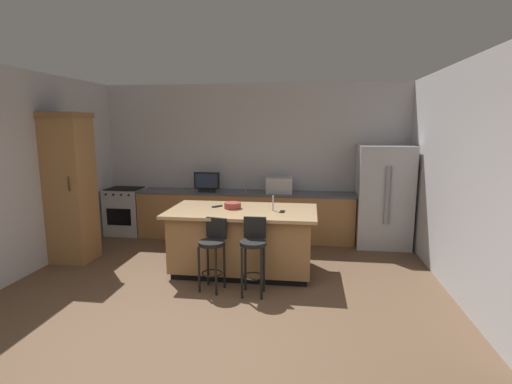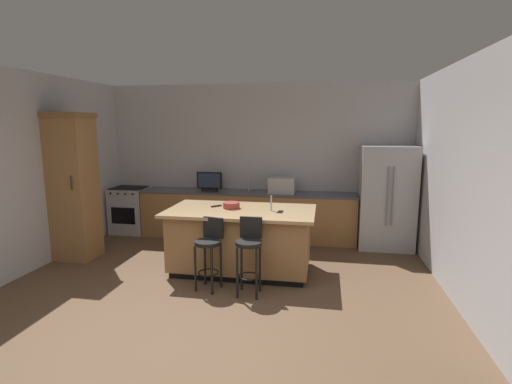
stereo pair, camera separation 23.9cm
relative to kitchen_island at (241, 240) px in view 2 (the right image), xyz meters
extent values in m
plane|color=brown|center=(-0.14, -2.02, -0.48)|extent=(16.38, 16.38, 0.00)
cube|color=#BCBCC1|center=(-0.14, 2.08, 0.99)|extent=(6.37, 0.12, 2.93)
cube|color=#BCBCC1|center=(-3.13, 0.03, 0.99)|extent=(0.12, 4.50, 2.93)
cube|color=#BCBCC1|center=(2.84, 0.03, 0.99)|extent=(0.12, 4.50, 2.93)
cube|color=#9E7042|center=(-0.26, 1.70, -0.04)|extent=(4.08, 0.60, 0.87)
cube|color=#4C4C56|center=(-0.26, 1.70, 0.41)|extent=(4.10, 0.62, 0.04)
cube|color=black|center=(0.00, 0.00, -0.43)|extent=(1.91, 0.93, 0.09)
cube|color=#9E7042|center=(0.00, 0.00, 0.01)|extent=(1.99, 1.01, 0.80)
cube|color=tan|center=(0.00, 0.00, 0.44)|extent=(2.15, 1.17, 0.04)
cube|color=#B7BABF|center=(2.27, 1.61, 0.42)|extent=(0.93, 0.77, 1.80)
cylinder|color=gray|center=(2.23, 1.20, 0.51)|extent=(0.02, 0.02, 0.99)
cylinder|color=gray|center=(2.31, 1.20, 0.51)|extent=(0.02, 0.02, 0.99)
cube|color=#B7BABF|center=(-2.67, 1.70, -0.03)|extent=(0.70, 0.60, 0.90)
cube|color=black|center=(-2.67, 1.40, -0.07)|extent=(0.49, 0.01, 0.33)
cube|color=black|center=(-2.67, 1.70, 0.44)|extent=(0.63, 0.50, 0.02)
cylinder|color=black|center=(-2.90, 1.39, 0.37)|extent=(0.04, 0.03, 0.04)
cylinder|color=black|center=(-2.74, 1.39, 0.37)|extent=(0.04, 0.03, 0.04)
cylinder|color=black|center=(-2.59, 1.39, 0.37)|extent=(0.04, 0.03, 0.04)
cylinder|color=black|center=(-2.43, 1.39, 0.37)|extent=(0.04, 0.03, 0.04)
cube|color=#9E7042|center=(-2.78, 0.12, 0.69)|extent=(0.64, 0.54, 2.34)
cube|color=brown|center=(-2.78, 0.12, 1.82)|extent=(0.68, 0.58, 0.08)
cylinder|color=#332819|center=(-2.59, -0.18, 0.81)|extent=(0.02, 0.02, 0.22)
cube|color=#B7BABF|center=(0.41, 1.70, 0.57)|extent=(0.48, 0.36, 0.29)
cube|color=black|center=(-0.97, 1.65, 0.45)|extent=(0.29, 0.16, 0.05)
cube|color=black|center=(-0.97, 1.65, 0.63)|extent=(0.49, 0.05, 0.32)
cube|color=#1E2D47|center=(-0.97, 1.62, 0.63)|extent=(0.43, 0.01, 0.27)
cylinder|color=#B2B2B7|center=(-0.25, 1.80, 0.55)|extent=(0.02, 0.02, 0.24)
cylinder|color=#B2B2B7|center=(0.45, 0.00, 0.57)|extent=(0.02, 0.02, 0.22)
cylinder|color=black|center=(-0.28, -0.73, 0.16)|extent=(0.34, 0.34, 0.05)
cube|color=black|center=(-0.25, -0.58, 0.33)|extent=(0.29, 0.10, 0.28)
cylinder|color=black|center=(-0.43, -0.82, -0.17)|extent=(0.03, 0.03, 0.62)
cylinder|color=black|center=(-0.19, -0.88, -0.17)|extent=(0.03, 0.03, 0.62)
cylinder|color=black|center=(-0.37, -0.58, -0.17)|extent=(0.03, 0.03, 0.62)
cylinder|color=black|center=(-0.14, -0.64, -0.17)|extent=(0.03, 0.03, 0.62)
torus|color=black|center=(-0.28, -0.73, -0.25)|extent=(0.28, 0.28, 0.02)
cylinder|color=black|center=(0.28, -0.80, 0.21)|extent=(0.34, 0.34, 0.05)
cube|color=black|center=(0.28, -0.65, 0.37)|extent=(0.29, 0.04, 0.28)
cylinder|color=black|center=(0.15, -0.92, -0.15)|extent=(0.03, 0.03, 0.66)
cylinder|color=black|center=(0.40, -0.92, -0.15)|extent=(0.03, 0.03, 0.66)
cylinder|color=black|center=(0.15, -0.67, -0.15)|extent=(0.03, 0.03, 0.66)
cylinder|color=black|center=(0.40, -0.68, -0.15)|extent=(0.03, 0.03, 0.66)
torus|color=black|center=(0.28, -0.80, -0.23)|extent=(0.28, 0.28, 0.02)
cylinder|color=#993833|center=(-0.16, 0.06, 0.50)|extent=(0.25, 0.25, 0.09)
cube|color=black|center=(0.59, -0.07, 0.46)|extent=(0.08, 0.16, 0.01)
cube|color=black|center=(-0.41, 0.13, 0.47)|extent=(0.14, 0.16, 0.02)
camera|label=1|loc=(0.96, -5.43, 1.67)|focal=27.20mm
camera|label=2|loc=(1.20, -5.40, 1.67)|focal=27.20mm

